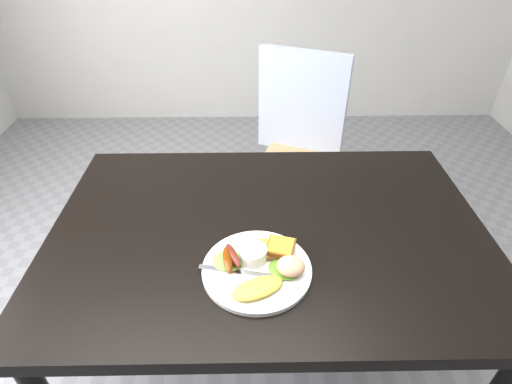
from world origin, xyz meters
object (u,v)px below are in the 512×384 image
(dining_chair, at_px, (302,171))
(person, at_px, (319,119))
(plate, at_px, (257,270))
(dining_table, at_px, (269,232))

(dining_chair, height_order, person, person)
(person, relative_size, plate, 5.15)
(plate, bearing_deg, dining_chair, 75.49)
(person, bearing_deg, dining_table, 72.11)
(dining_table, relative_size, person, 0.87)
(dining_chair, bearing_deg, dining_table, -81.93)
(plate, bearing_deg, dining_table, 77.42)
(plate, bearing_deg, person, 72.64)
(dining_chair, distance_m, person, 0.25)
(person, xyz_separation_m, plate, (-0.30, -0.95, 0.07))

